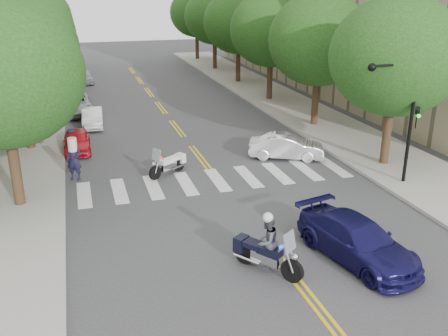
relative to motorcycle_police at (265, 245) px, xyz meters
name	(u,v)px	position (x,y,z in m)	size (l,w,h in m)	color
ground	(267,243)	(0.76, 1.68, -0.94)	(140.00, 140.00, 0.00)	#38383A
sidewalk_left	(28,116)	(-8.74, 23.68, -0.86)	(5.00, 60.00, 0.15)	#9E9991
sidewalk_right	(277,99)	(10.26, 23.68, -0.86)	(5.00, 60.00, 0.15)	#9E9991
tree_l_0	(1,75)	(-8.04, 7.68, 4.62)	(6.40, 6.40, 8.45)	#382316
tree_l_1	(18,50)	(-8.04, 15.68, 4.62)	(6.40, 6.40, 8.45)	#382316
tree_l_2	(28,36)	(-8.04, 23.68, 4.62)	(6.40, 6.40, 8.45)	#382316
tree_l_3	(34,27)	(-8.04, 31.68, 4.62)	(6.40, 6.40, 8.45)	#382316
tree_l_4	(38,20)	(-8.04, 39.68, 4.62)	(6.40, 6.40, 8.45)	#382316
tree_l_5	(42,15)	(-8.04, 47.68, 4.62)	(6.40, 6.40, 8.45)	#382316
tree_r_0	(396,57)	(9.56, 7.68, 4.62)	(6.40, 6.40, 8.45)	#382316
tree_r_1	(319,40)	(9.56, 15.68, 4.62)	(6.40, 6.40, 8.45)	#382316
tree_r_2	(271,29)	(9.56, 23.68, 4.62)	(6.40, 6.40, 8.45)	#382316
tree_r_3	(238,22)	(9.56, 31.68, 4.62)	(6.40, 6.40, 8.45)	#382316
tree_r_4	(215,17)	(9.56, 39.68, 4.62)	(6.40, 6.40, 8.45)	#382316
tree_r_5	(196,13)	(9.56, 47.68, 4.62)	(6.40, 6.40, 8.45)	#382316
traffic_signal_pole	(404,107)	(8.47, 5.17, 2.78)	(2.82, 0.42, 6.00)	black
motorcycle_police	(265,245)	(0.00, 0.00, 0.00)	(1.73, 2.27, 2.12)	black
motorcycle_parked	(170,164)	(-1.24, 9.68, -0.41)	(2.06, 1.55, 1.51)	black
officer_standing	(74,160)	(-5.74, 10.18, 0.07)	(0.73, 0.48, 2.02)	#171834
convertible	(286,147)	(5.17, 10.18, -0.29)	(1.38, 3.96, 1.31)	white
sedan_blue	(357,240)	(3.26, -0.19, -0.23)	(1.98, 4.86, 1.41)	#141148
parked_car_a	(77,141)	(-5.54, 14.68, -0.33)	(1.43, 3.56, 1.21)	red
parked_car_b	(93,118)	(-4.44, 19.68, -0.33)	(1.28, 3.66, 1.21)	white
parked_car_c	(74,104)	(-5.54, 23.66, -0.22)	(2.39, 5.18, 1.44)	#9DA0A4
parked_car_d	(73,89)	(-5.54, 30.18, -0.35)	(1.64, 4.02, 1.17)	black
parked_car_e	(84,76)	(-4.44, 35.68, -0.29)	(1.54, 3.83, 1.31)	#A5A6AA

